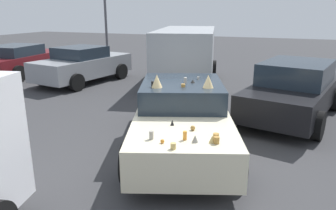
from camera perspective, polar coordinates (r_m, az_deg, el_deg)
ground_plane at (r=6.80m, az=2.37°, el=-7.55°), size 60.00×60.00×0.00m
art_car_decorated at (r=6.62m, az=2.43°, el=-1.93°), size 4.74×3.14×1.59m
parked_van_behind_right at (r=12.44m, az=3.22°, el=8.97°), size 5.32×3.07×2.08m
parked_sedan_near_right at (r=13.27m, az=-14.70°, el=6.87°), size 4.25×2.43×1.40m
parked_sedan_far_left at (r=9.14m, az=21.23°, el=2.51°), size 4.53×2.63×1.48m
parked_sedan_row_back_far at (r=15.66m, az=-24.42°, el=7.26°), size 4.47×2.30×1.33m
lot_lamp_post at (r=16.54m, az=-10.98°, el=16.84°), size 0.28×0.28×5.04m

